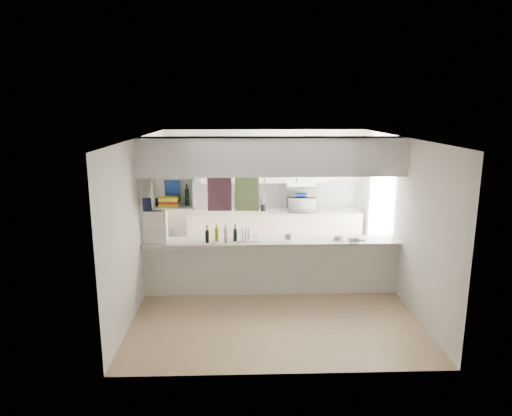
{
  "coord_description": "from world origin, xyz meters",
  "views": [
    {
      "loc": [
        -0.49,
        -7.19,
        3.08
      ],
      "look_at": [
        -0.24,
        0.5,
        1.35
      ],
      "focal_mm": 32.0,
      "sensor_mm": 36.0,
      "label": 1
    }
  ],
  "objects_px": {
    "bowl": "(301,195)",
    "wine_bottles": "(221,235)",
    "dish_rack": "(247,235)",
    "microwave": "(302,204)"
  },
  "relations": [
    {
      "from": "wine_bottles",
      "to": "microwave",
      "type": "bearing_deg",
      "value": 53.05
    },
    {
      "from": "microwave",
      "to": "wine_bottles",
      "type": "bearing_deg",
      "value": 57.14
    },
    {
      "from": "wine_bottles",
      "to": "dish_rack",
      "type": "bearing_deg",
      "value": 15.39
    },
    {
      "from": "microwave",
      "to": "wine_bottles",
      "type": "xyz_separation_m",
      "value": [
        -1.6,
        -2.12,
        -0.04
      ]
    },
    {
      "from": "bowl",
      "to": "dish_rack",
      "type": "bearing_deg",
      "value": -119.92
    },
    {
      "from": "bowl",
      "to": "wine_bottles",
      "type": "relative_size",
      "value": 0.52
    },
    {
      "from": "microwave",
      "to": "dish_rack",
      "type": "xyz_separation_m",
      "value": [
        -1.17,
        -2.01,
        -0.08
      ]
    },
    {
      "from": "bowl",
      "to": "wine_bottles",
      "type": "height_order",
      "value": "bowl"
    },
    {
      "from": "microwave",
      "to": "bowl",
      "type": "distance_m",
      "value": 0.2
    },
    {
      "from": "microwave",
      "to": "wine_bottles",
      "type": "distance_m",
      "value": 2.66
    }
  ]
}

